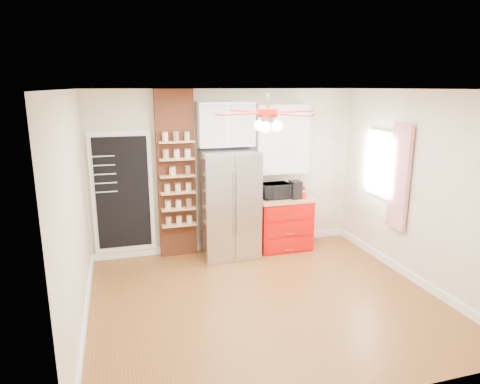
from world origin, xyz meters
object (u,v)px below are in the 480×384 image
object	(u,v)px
red_cabinet	(283,223)
pantry_jar_oats	(172,171)
fridge	(229,204)
canister_left	(303,195)
ceiling_fan	(268,113)
coffee_maker	(295,190)
toaster_oven	(275,191)

from	to	relation	value
red_cabinet	pantry_jar_oats	size ratio (longest dim) A/B	7.02
fridge	pantry_jar_oats	bearing A→B (deg)	171.42
red_cabinet	canister_left	world-z (taller)	canister_left
fridge	ceiling_fan	size ratio (longest dim) A/B	1.25
coffee_maker	toaster_oven	bearing A→B (deg)	158.96
canister_left	pantry_jar_oats	size ratio (longest dim) A/B	0.94
red_cabinet	ceiling_fan	xyz separation A→B (m)	(-0.92, -1.68, 1.97)
ceiling_fan	pantry_jar_oats	xyz separation A→B (m)	(-0.93, 1.76, -0.98)
ceiling_fan	toaster_oven	size ratio (longest dim) A/B	3.04
toaster_oven	pantry_jar_oats	distance (m)	1.75
toaster_oven	canister_left	world-z (taller)	toaster_oven
ceiling_fan	coffee_maker	bearing A→B (deg)	55.52
coffee_maker	canister_left	distance (m)	0.16
red_cabinet	coffee_maker	bearing A→B (deg)	-28.87
toaster_oven	coffee_maker	distance (m)	0.34
coffee_maker	pantry_jar_oats	bearing A→B (deg)	172.82
toaster_oven	coffee_maker	bearing A→B (deg)	-21.34
toaster_oven	canister_left	xyz separation A→B (m)	(0.43, -0.17, -0.06)
fridge	red_cabinet	world-z (taller)	fridge
ceiling_fan	fridge	bearing A→B (deg)	91.76
red_cabinet	toaster_oven	size ratio (longest dim) A/B	2.04
canister_left	red_cabinet	bearing A→B (deg)	150.53
fridge	toaster_oven	xyz separation A→B (m)	(0.82, 0.07, 0.15)
red_cabinet	coffee_maker	size ratio (longest dim) A/B	3.12
fridge	red_cabinet	distance (m)	1.06
red_cabinet	toaster_oven	distance (m)	0.59
toaster_oven	coffee_maker	size ratio (longest dim) A/B	1.53
ceiling_fan	coffee_maker	size ratio (longest dim) A/B	4.65
red_cabinet	toaster_oven	bearing A→B (deg)	174.08
coffee_maker	red_cabinet	bearing A→B (deg)	148.94
ceiling_fan	toaster_oven	xyz separation A→B (m)	(0.77, 1.70, -1.40)
pantry_jar_oats	toaster_oven	bearing A→B (deg)	-2.26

